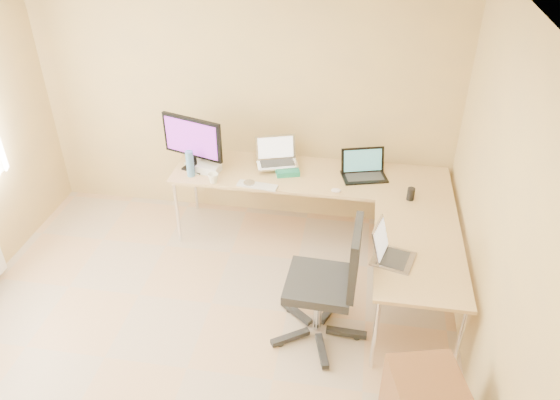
% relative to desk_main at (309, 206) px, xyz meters
% --- Properties ---
extents(floor, '(4.50, 4.50, 0.00)m').
position_rel_desk_main_xyz_m(floor, '(-0.72, -1.85, -0.36)').
color(floor, tan).
rests_on(floor, ground).
extents(ceiling, '(4.50, 4.50, 0.00)m').
position_rel_desk_main_xyz_m(ceiling, '(-0.72, -1.85, 2.24)').
color(ceiling, white).
rests_on(ceiling, ground).
extents(wall_back, '(4.50, 0.00, 4.50)m').
position_rel_desk_main_xyz_m(wall_back, '(-0.72, 0.40, 0.93)').
color(wall_back, tan).
rests_on(wall_back, ground).
extents(wall_right, '(0.00, 4.50, 4.50)m').
position_rel_desk_main_xyz_m(wall_right, '(1.38, -1.85, 0.93)').
color(wall_right, tan).
rests_on(wall_right, ground).
extents(desk_main, '(2.65, 0.70, 0.73)m').
position_rel_desk_main_xyz_m(desk_main, '(0.00, 0.00, 0.00)').
color(desk_main, tan).
rests_on(desk_main, ground).
extents(desk_return, '(0.70, 1.30, 0.73)m').
position_rel_desk_main_xyz_m(desk_return, '(0.98, -1.00, 0.00)').
color(desk_return, tan).
rests_on(desk_return, ground).
extents(monitor, '(0.67, 0.39, 0.55)m').
position_rel_desk_main_xyz_m(monitor, '(-1.13, -0.07, 0.64)').
color(monitor, black).
rests_on(monitor, desk_main).
extents(book_stack, '(0.30, 0.35, 0.05)m').
position_rel_desk_main_xyz_m(book_stack, '(-0.24, 0.05, 0.39)').
color(book_stack, '#187558').
rests_on(book_stack, desk_main).
extents(laptop_center, '(0.46, 0.40, 0.25)m').
position_rel_desk_main_xyz_m(laptop_center, '(-0.34, 0.06, 0.54)').
color(laptop_center, silver).
rests_on(laptop_center, desk_main).
extents(laptop_black, '(0.48, 0.41, 0.26)m').
position_rel_desk_main_xyz_m(laptop_black, '(0.51, 0.02, 0.50)').
color(laptop_black, black).
rests_on(laptop_black, desk_main).
extents(keyboard, '(0.39, 0.15, 0.02)m').
position_rel_desk_main_xyz_m(keyboard, '(-0.46, -0.30, 0.37)').
color(keyboard, silver).
rests_on(keyboard, desk_main).
extents(mouse, '(0.10, 0.07, 0.03)m').
position_rel_desk_main_xyz_m(mouse, '(0.27, -0.28, 0.38)').
color(mouse, silver).
rests_on(mouse, desk_main).
extents(mug, '(0.13, 0.13, 0.09)m').
position_rel_desk_main_xyz_m(mug, '(-0.88, -0.30, 0.41)').
color(mug, white).
rests_on(mug, desk_main).
extents(cd_stack, '(0.13, 0.13, 0.03)m').
position_rel_desk_main_xyz_m(cd_stack, '(-0.54, -0.28, 0.38)').
color(cd_stack, '#B7B8C1').
rests_on(cd_stack, desk_main).
extents(water_bottle, '(0.09, 0.09, 0.26)m').
position_rel_desk_main_xyz_m(water_bottle, '(-1.13, -0.21, 0.50)').
color(water_bottle, teal).
rests_on(water_bottle, desk_main).
extents(papers, '(0.29, 0.33, 0.01)m').
position_rel_desk_main_xyz_m(papers, '(-1.13, -0.06, 0.37)').
color(papers, beige).
rests_on(papers, desk_main).
extents(white_box, '(0.24, 0.19, 0.08)m').
position_rel_desk_main_xyz_m(white_box, '(-0.98, -0.11, 0.40)').
color(white_box, silver).
rests_on(white_box, desk_main).
extents(desk_fan, '(0.31, 0.31, 0.32)m').
position_rel_desk_main_xyz_m(desk_fan, '(-1.12, 0.06, 0.52)').
color(desk_fan, silver).
rests_on(desk_fan, desk_main).
extents(black_cup, '(0.09, 0.09, 0.11)m').
position_rel_desk_main_xyz_m(black_cup, '(0.93, -0.30, 0.42)').
color(black_cup, black).
rests_on(black_cup, desk_main).
extents(laptop_return, '(0.42, 0.37, 0.24)m').
position_rel_desk_main_xyz_m(laptop_return, '(0.77, -1.18, 0.48)').
color(laptop_return, '#A8A8C3').
rests_on(laptop_return, desk_return).
extents(office_chair, '(0.69, 0.69, 1.10)m').
position_rel_desk_main_xyz_m(office_chair, '(0.23, -1.32, 0.14)').
color(office_chair, black).
rests_on(office_chair, ground).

